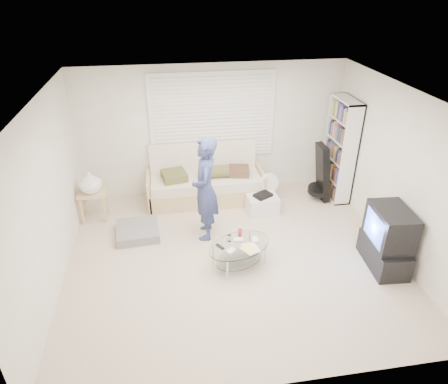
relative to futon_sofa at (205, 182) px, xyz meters
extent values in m
plane|color=#C1AD96|center=(0.20, -1.88, -0.35)|extent=(5.00, 5.00, 0.00)
cube|color=white|center=(0.20, 0.37, 0.90)|extent=(5.00, 0.02, 2.50)
cube|color=white|center=(0.20, -4.13, 0.90)|extent=(5.00, 0.02, 2.50)
cube|color=white|center=(-2.30, -1.88, 0.90)|extent=(0.02, 4.50, 2.50)
cube|color=white|center=(2.70, -1.88, 0.90)|extent=(0.02, 4.50, 2.50)
cube|color=white|center=(0.20, -1.88, 2.15)|extent=(5.00, 4.50, 0.02)
cube|color=white|center=(0.20, 0.34, 1.20)|extent=(2.32, 0.06, 1.62)
cube|color=black|center=(0.20, 0.33, 1.20)|extent=(2.20, 0.01, 1.50)
cube|color=silver|center=(0.20, 0.30, 1.20)|extent=(2.16, 0.04, 1.50)
cube|color=silver|center=(0.20, 0.32, 1.20)|extent=(2.32, 0.08, 1.62)
cube|color=tan|center=(0.00, -0.05, -0.18)|extent=(2.13, 0.85, 0.34)
cube|color=beige|center=(0.00, -0.07, 0.07)|extent=(2.04, 0.79, 0.17)
cube|color=beige|center=(0.00, 0.29, 0.39)|extent=(2.04, 0.24, 0.65)
cube|color=tan|center=(-1.06, -0.05, -0.05)|extent=(0.06, 0.85, 0.60)
cube|color=tan|center=(1.06, -0.05, -0.05)|extent=(0.06, 0.85, 0.60)
cube|color=brown|center=(-0.59, -0.10, 0.23)|extent=(0.50, 0.50, 0.15)
cylinder|color=brown|center=(0.16, -0.13, 0.28)|extent=(0.53, 0.23, 0.23)
cube|color=#4C3426|center=(0.64, -0.07, 0.22)|extent=(0.44, 0.44, 0.13)
cube|color=slate|center=(-1.27, -1.05, -0.27)|extent=(0.73, 0.73, 0.15)
cube|color=tan|center=(-2.02, -0.42, 0.17)|extent=(0.48, 0.38, 0.04)
cube|color=tan|center=(-2.21, -0.56, -0.09)|extent=(0.04, 0.04, 0.52)
cube|color=tan|center=(-1.83, -0.56, -0.09)|extent=(0.04, 0.04, 0.52)
cube|color=tan|center=(-2.21, -0.28, -0.09)|extent=(0.04, 0.04, 0.52)
cube|color=tan|center=(-1.83, -0.28, -0.09)|extent=(0.04, 0.04, 0.52)
imported|color=white|center=(-2.02, -0.42, 0.39)|extent=(0.39, 0.39, 0.40)
cube|color=white|center=(2.53, -0.26, 0.62)|extent=(0.31, 0.81, 1.94)
cube|color=black|center=(2.18, -0.38, 0.23)|extent=(0.27, 0.40, 1.11)
cylinder|color=black|center=(2.14, -0.38, -0.14)|extent=(0.40, 0.41, 0.16)
cylinder|color=white|center=(1.16, -0.37, -0.34)|extent=(0.26, 0.26, 0.03)
cylinder|color=white|center=(1.16, -0.37, -0.17)|extent=(0.04, 0.04, 0.33)
cylinder|color=white|center=(1.16, -0.37, 0.10)|extent=(0.40, 0.22, 0.38)
cylinder|color=white|center=(1.16, -0.37, 0.10)|extent=(0.11, 0.08, 0.10)
cube|color=white|center=(0.97, -0.67, -0.19)|extent=(0.57, 0.42, 0.33)
cube|color=black|center=(0.97, -0.67, 0.00)|extent=(0.37, 0.34, 0.05)
cube|color=black|center=(2.40, -2.42, -0.16)|extent=(0.53, 0.91, 0.39)
cube|color=black|center=(2.40, -2.42, 0.32)|extent=(0.54, 0.77, 0.57)
cube|color=#5D7DFD|center=(2.16, -2.40, 0.32)|extent=(0.06, 0.57, 0.43)
ellipsoid|color=silver|center=(0.26, -2.09, 0.01)|extent=(1.16, 0.98, 0.02)
ellipsoid|color=silver|center=(0.26, -2.09, -0.24)|extent=(0.89, 0.75, 0.01)
cylinder|color=silver|center=(0.03, -2.41, -0.18)|extent=(0.03, 0.03, 0.34)
cylinder|color=silver|center=(0.66, -2.13, -0.18)|extent=(0.03, 0.03, 0.34)
cylinder|color=silver|center=(-0.13, -2.05, -0.18)|extent=(0.03, 0.03, 0.34)
cylinder|color=silver|center=(0.49, -1.77, -0.18)|extent=(0.03, 0.03, 0.34)
cube|color=white|center=(0.11, -2.24, 0.04)|extent=(0.16, 0.16, 0.04)
cube|color=white|center=(0.27, -1.99, 0.04)|extent=(0.14, 0.10, 0.04)
cube|color=white|center=(0.51, -2.03, 0.04)|extent=(0.10, 0.14, 0.04)
cylinder|color=silver|center=(0.13, -1.97, 0.07)|extent=(0.06, 0.06, 0.11)
cylinder|color=red|center=(0.31, -1.87, 0.08)|extent=(0.06, 0.06, 0.12)
cube|color=black|center=(-0.03, -2.10, 0.03)|extent=(0.12, 0.15, 0.02)
cube|color=white|center=(0.41, -2.20, 0.02)|extent=(0.25, 0.31, 0.01)
cube|color=#F0DB79|center=(0.38, -2.23, 0.03)|extent=(0.28, 0.30, 0.01)
imported|color=navy|center=(-0.13, -1.22, 0.52)|extent=(0.48, 0.67, 1.73)
camera|label=1|loc=(-0.71, -6.75, 3.53)|focal=32.00mm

